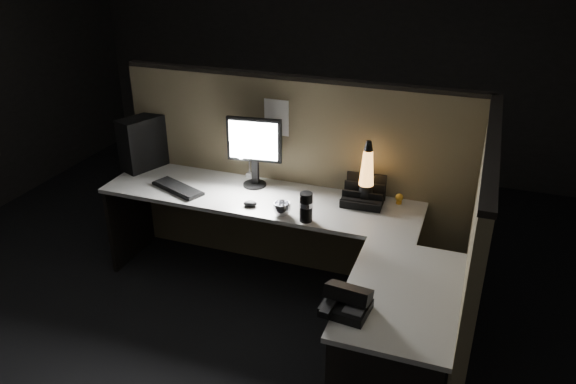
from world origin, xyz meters
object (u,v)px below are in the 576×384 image
(keyboard, at_px, (178,188))
(lava_lamp, at_px, (366,178))
(desk_phone, at_px, (346,301))
(monitor, at_px, (254,145))
(pc_tower, at_px, (145,142))

(keyboard, bearing_deg, lava_lamp, 32.35)
(desk_phone, bearing_deg, lava_lamp, 104.19)
(monitor, relative_size, lava_lamp, 1.12)
(lava_lamp, bearing_deg, desk_phone, -81.83)
(pc_tower, bearing_deg, lava_lamp, 19.75)
(lava_lamp, relative_size, desk_phone, 1.80)
(monitor, xyz_separation_m, keyboard, (-0.50, -0.27, -0.30))
(keyboard, xyz_separation_m, lava_lamp, (1.33, 0.24, 0.18))
(pc_tower, height_order, monitor, monitor)
(pc_tower, relative_size, lava_lamp, 0.89)
(pc_tower, distance_m, monitor, 0.95)
(pc_tower, xyz_separation_m, lava_lamp, (1.78, -0.06, -0.01))
(monitor, bearing_deg, pc_tower, 171.05)
(keyboard, bearing_deg, pc_tower, 167.88)
(monitor, distance_m, desk_phone, 1.60)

